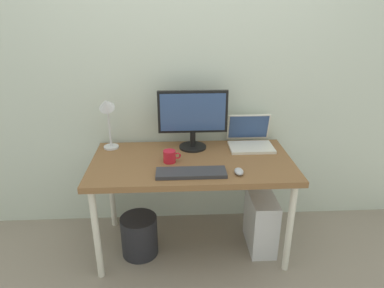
{
  "coord_description": "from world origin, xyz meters",
  "views": [
    {
      "loc": [
        -0.11,
        -2.13,
        1.7
      ],
      "look_at": [
        0.0,
        0.0,
        0.83
      ],
      "focal_mm": 32.28,
      "sensor_mm": 36.0,
      "label": 1
    }
  ],
  "objects_px": {
    "coffee_mug": "(170,156)",
    "monitor": "(193,116)",
    "laptop": "(250,139)",
    "desk_lamp": "(107,112)",
    "mouse": "(239,171)",
    "computer_tower": "(261,221)",
    "wastebasket": "(139,236)",
    "keyboard": "(191,173)",
    "desk": "(192,168)"
  },
  "relations": [
    {
      "from": "coffee_mug",
      "to": "monitor",
      "type": "bearing_deg",
      "value": 54.77
    },
    {
      "from": "laptop",
      "to": "desk_lamp",
      "type": "xyz_separation_m",
      "value": [
        -1.03,
        -0.02,
        0.23
      ]
    },
    {
      "from": "mouse",
      "to": "computer_tower",
      "type": "bearing_deg",
      "value": 40.07
    },
    {
      "from": "mouse",
      "to": "computer_tower",
      "type": "relative_size",
      "value": 0.21
    },
    {
      "from": "desk_lamp",
      "to": "wastebasket",
      "type": "xyz_separation_m",
      "value": [
        0.2,
        -0.29,
        -0.84
      ]
    },
    {
      "from": "computer_tower",
      "to": "mouse",
      "type": "bearing_deg",
      "value": -139.93
    },
    {
      "from": "coffee_mug",
      "to": "desk_lamp",
      "type": "bearing_deg",
      "value": 151.29
    },
    {
      "from": "keyboard",
      "to": "wastebasket",
      "type": "distance_m",
      "value": 0.69
    },
    {
      "from": "desk",
      "to": "keyboard",
      "type": "distance_m",
      "value": 0.22
    },
    {
      "from": "desk",
      "to": "monitor",
      "type": "bearing_deg",
      "value": 85.5
    },
    {
      "from": "monitor",
      "to": "mouse",
      "type": "height_order",
      "value": "monitor"
    },
    {
      "from": "monitor",
      "to": "laptop",
      "type": "bearing_deg",
      "value": 2.41
    },
    {
      "from": "desk_lamp",
      "to": "keyboard",
      "type": "xyz_separation_m",
      "value": [
        0.57,
        -0.43,
        -0.28
      ]
    },
    {
      "from": "laptop",
      "to": "computer_tower",
      "type": "bearing_deg",
      "value": -77.33
    },
    {
      "from": "keyboard",
      "to": "mouse",
      "type": "distance_m",
      "value": 0.3
    },
    {
      "from": "monitor",
      "to": "keyboard",
      "type": "xyz_separation_m",
      "value": [
        -0.03,
        -0.43,
        -0.23
      ]
    },
    {
      "from": "desk_lamp",
      "to": "mouse",
      "type": "bearing_deg",
      "value": -26.65
    },
    {
      "from": "desk",
      "to": "laptop",
      "type": "height_order",
      "value": "laptop"
    },
    {
      "from": "monitor",
      "to": "coffee_mug",
      "type": "distance_m",
      "value": 0.36
    },
    {
      "from": "laptop",
      "to": "coffee_mug",
      "type": "bearing_deg",
      "value": -156.79
    },
    {
      "from": "desk",
      "to": "coffee_mug",
      "type": "distance_m",
      "value": 0.18
    },
    {
      "from": "wastebasket",
      "to": "computer_tower",
      "type": "bearing_deg",
      "value": 2.55
    },
    {
      "from": "keyboard",
      "to": "computer_tower",
      "type": "xyz_separation_m",
      "value": [
        0.52,
        0.18,
        -0.51
      ]
    },
    {
      "from": "monitor",
      "to": "computer_tower",
      "type": "relative_size",
      "value": 1.19
    },
    {
      "from": "wastebasket",
      "to": "desk",
      "type": "bearing_deg",
      "value": 10.4
    },
    {
      "from": "mouse",
      "to": "wastebasket",
      "type": "distance_m",
      "value": 0.89
    },
    {
      "from": "laptop",
      "to": "wastebasket",
      "type": "xyz_separation_m",
      "value": [
        -0.83,
        -0.31,
        -0.61
      ]
    },
    {
      "from": "coffee_mug",
      "to": "computer_tower",
      "type": "relative_size",
      "value": 0.28
    },
    {
      "from": "mouse",
      "to": "coffee_mug",
      "type": "distance_m",
      "value": 0.48
    },
    {
      "from": "desk",
      "to": "desk_lamp",
      "type": "distance_m",
      "value": 0.72
    },
    {
      "from": "laptop",
      "to": "desk_lamp",
      "type": "distance_m",
      "value": 1.06
    },
    {
      "from": "mouse",
      "to": "wastebasket",
      "type": "bearing_deg",
      "value": 167.5
    },
    {
      "from": "desk",
      "to": "desk_lamp",
      "type": "relative_size",
      "value": 3.34
    },
    {
      "from": "keyboard",
      "to": "mouse",
      "type": "bearing_deg",
      "value": -1.51
    },
    {
      "from": "desk_lamp",
      "to": "wastebasket",
      "type": "distance_m",
      "value": 0.91
    },
    {
      "from": "keyboard",
      "to": "desk",
      "type": "bearing_deg",
      "value": 85.52
    },
    {
      "from": "coffee_mug",
      "to": "keyboard",
      "type": "bearing_deg",
      "value": -54.74
    },
    {
      "from": "mouse",
      "to": "coffee_mug",
      "type": "relative_size",
      "value": 0.76
    },
    {
      "from": "desk",
      "to": "wastebasket",
      "type": "xyz_separation_m",
      "value": [
        -0.38,
        -0.07,
        -0.49
      ]
    },
    {
      "from": "keyboard",
      "to": "mouse",
      "type": "xyz_separation_m",
      "value": [
        0.3,
        -0.01,
        0.01
      ]
    },
    {
      "from": "mouse",
      "to": "computer_tower",
      "type": "xyz_separation_m",
      "value": [
        0.22,
        0.19,
        -0.51
      ]
    },
    {
      "from": "coffee_mug",
      "to": "wastebasket",
      "type": "height_order",
      "value": "coffee_mug"
    },
    {
      "from": "desk",
      "to": "wastebasket",
      "type": "distance_m",
      "value": 0.63
    },
    {
      "from": "coffee_mug",
      "to": "computer_tower",
      "type": "bearing_deg",
      "value": -0.94
    },
    {
      "from": "keyboard",
      "to": "wastebasket",
      "type": "height_order",
      "value": "keyboard"
    },
    {
      "from": "desk",
      "to": "computer_tower",
      "type": "relative_size",
      "value": 3.27
    },
    {
      "from": "monitor",
      "to": "coffee_mug",
      "type": "xyz_separation_m",
      "value": [
        -0.17,
        -0.24,
        -0.2
      ]
    },
    {
      "from": "desk",
      "to": "wastebasket",
      "type": "height_order",
      "value": "desk"
    },
    {
      "from": "laptop",
      "to": "monitor",
      "type": "bearing_deg",
      "value": -177.59
    },
    {
      "from": "desk",
      "to": "desk_lamp",
      "type": "bearing_deg",
      "value": 159.57
    }
  ]
}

